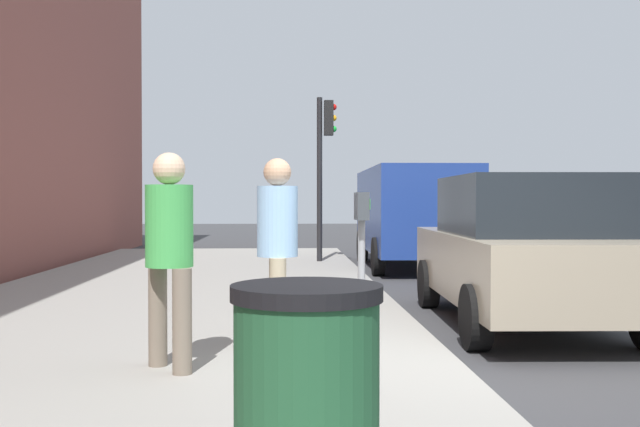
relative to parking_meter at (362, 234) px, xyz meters
The scene contains 9 objects.
ground_plane 1.54m from the parking_meter, 132.70° to the right, with size 80.00×80.00×0.00m, color #38383A.
sidewalk_slab 2.60m from the parking_meter, 106.74° to the left, with size 28.00×6.00×0.15m, color gray.
parking_meter is the anchor object (origin of this frame).
pedestrian_at_meter 0.80m from the parking_meter, 99.39° to the left, with size 0.53×0.38×1.72m.
pedestrian_bystander 1.95m from the parking_meter, 123.10° to the left, with size 0.44×0.39×1.71m.
parked_sedan_near 2.64m from the parking_meter, 52.71° to the right, with size 4.47×2.10×1.77m.
parked_van_far 9.22m from the parking_meter, 13.09° to the right, with size 5.23×2.19×2.18m.
traffic_signal 9.13m from the parking_meter, ahead, with size 0.24×0.44×3.60m.
trash_bin 4.08m from the parking_meter, behind, with size 0.59×0.59×1.01m.
Camera 1 is at (-6.05, 1.46, 1.48)m, focal length 40.27 mm.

